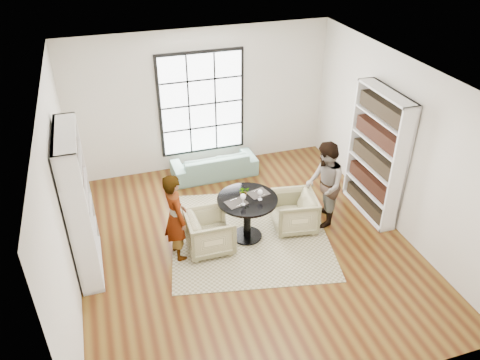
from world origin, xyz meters
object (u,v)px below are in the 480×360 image
object	(u,v)px
flower_centerpiece	(244,192)
person_left	(176,217)
person_right	(324,185)
pedestal_table	(247,210)
wine_glass_right	(260,193)
sofa	(214,164)
armchair_right	(294,212)
armchair_left	(210,232)
wine_glass_left	(243,197)

from	to	relation	value
flower_centerpiece	person_left	bearing A→B (deg)	-172.28
person_right	pedestal_table	bearing A→B (deg)	-71.40
wine_glass_right	person_right	bearing A→B (deg)	4.80
sofa	pedestal_table	bearing A→B (deg)	88.73
sofa	armchair_right	bearing A→B (deg)	110.47
pedestal_table	person_left	world-z (taller)	person_left
sofa	flower_centerpiece	world-z (taller)	flower_centerpiece
pedestal_table	armchair_left	world-z (taller)	pedestal_table
armchair_right	flower_centerpiece	bearing A→B (deg)	-84.18
pedestal_table	armchair_right	distance (m)	0.92
person_left	flower_centerpiece	size ratio (longest dim) A/B	7.73
person_left	sofa	bearing A→B (deg)	-37.74
armchair_right	person_left	world-z (taller)	person_left
wine_glass_left	person_left	bearing A→B (deg)	177.69
wine_glass_right	flower_centerpiece	xyz separation A→B (m)	(-0.24, 0.16, -0.04)
armchair_left	flower_centerpiece	distance (m)	0.88
sofa	armchair_left	distance (m)	2.44
sofa	flower_centerpiece	distance (m)	2.27
armchair_left	pedestal_table	bearing A→B (deg)	-81.15
armchair_right	wine_glass_left	bearing A→B (deg)	-72.19
armchair_left	armchair_right	size ratio (longest dim) A/B	1.02
pedestal_table	armchair_left	xyz separation A→B (m)	(-0.70, -0.10, -0.24)
armchair_left	wine_glass_left	distance (m)	0.84
sofa	person_left	world-z (taller)	person_left
person_right	person_left	bearing A→B (deg)	-69.54
armchair_right	person_right	distance (m)	0.72
armchair_left	wine_glass_right	xyz separation A→B (m)	(0.89, 0.00, 0.61)
armchair_left	wine_glass_left	size ratio (longest dim) A/B	3.70
person_left	wine_glass_left	world-z (taller)	person_left
wine_glass_left	flower_centerpiece	distance (m)	0.23
flower_centerpiece	armchair_left	bearing A→B (deg)	-165.96
wine_glass_right	armchair_right	bearing A→B (deg)	8.56
pedestal_table	sofa	bearing A→B (deg)	89.90
armchair_left	armchair_right	world-z (taller)	armchair_left
person_left	flower_centerpiece	bearing A→B (deg)	-91.85
pedestal_table	wine_glass_left	distance (m)	0.42
flower_centerpiece	wine_glass_right	bearing A→B (deg)	-33.68
person_left	flower_centerpiece	distance (m)	1.22
person_right	armchair_left	bearing A→B (deg)	-68.94
armchair_right	pedestal_table	bearing A→B (deg)	-80.12
armchair_right	person_left	distance (m)	2.18
armchair_left	flower_centerpiece	world-z (taller)	flower_centerpiece
armchair_left	armchair_right	bearing A→B (deg)	-85.18
armchair_left	person_left	xyz separation A→B (m)	(-0.55, 0.00, 0.43)
armchair_left	flower_centerpiece	xyz separation A→B (m)	(0.65, 0.16, 0.57)
armchair_left	wine_glass_right	size ratio (longest dim) A/B	3.97
wine_glass_right	sofa	bearing A→B (deg)	94.63
pedestal_table	person_right	size ratio (longest dim) A/B	0.64
sofa	person_left	size ratio (longest dim) A/B	1.15
armchair_right	flower_centerpiece	xyz separation A→B (m)	(-0.93, 0.05, 0.58)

